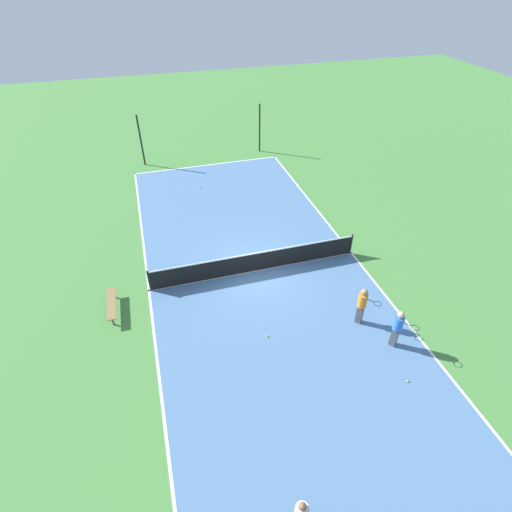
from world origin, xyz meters
The scene contains 12 objects.
ground_plane centered at (0.00, 0.00, 0.00)m, with size 80.00×80.00×0.00m, color #47843D.
court_surface centered at (0.00, 0.00, 0.01)m, with size 10.22×24.68×0.02m.
tennis_net centered at (0.00, 0.00, 0.59)m, with size 10.02×0.10×1.12m.
bench centered at (-6.61, -0.83, 0.40)m, with size 0.36×2.00×0.45m.
player_center_orange centered at (3.14, -4.38, 1.06)m, with size 0.84×0.93×1.79m.
player_near_blue centered at (3.84, -5.84, 1.05)m, with size 0.80×0.96×1.77m.
tennis_ball_near_net centered at (3.44, -7.49, 0.06)m, with size 0.07×0.07×0.07m, color #CCE033.
tennis_ball_far_baseline centered at (0.52, 1.28, 0.06)m, with size 0.07×0.07×0.07m, color #CCE033.
tennis_ball_right_alley centered at (-1.13, 8.97, 0.06)m, with size 0.07×0.07×0.07m, color #CCE033.
tennis_ball_midcourt centered at (-0.74, -4.10, 0.06)m, with size 0.07×0.07×0.07m, color #CCE033.
fence_post_back_left centered at (-4.29, 13.69, 1.77)m, with size 0.12×0.12×3.53m.
fence_post_back_right centered at (4.29, 13.69, 1.77)m, with size 0.12×0.12×3.53m.
Camera 1 is at (-4.15, -14.16, 12.30)m, focal length 28.00 mm.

